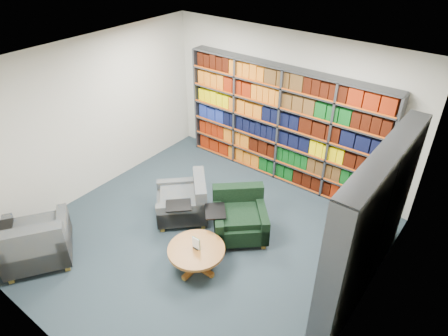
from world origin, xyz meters
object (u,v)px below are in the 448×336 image
Objects in this scene: chair_teal_left at (186,202)px; coffee_table at (196,253)px; chair_green_right at (239,217)px; chair_teal_front at (36,245)px.

chair_teal_left is 1.40× the size of coffee_table.
chair_green_right is 1.40× the size of coffee_table.
chair_teal_left is 1.22m from coffee_table.
chair_green_right is at bearing 89.28° from coffee_table.
chair_teal_front is 1.55× the size of coffee_table.
chair_teal_front is at bearing -145.57° from coffee_table.
chair_teal_left is 0.90× the size of chair_teal_front.
chair_teal_front is at bearing -129.59° from chair_green_right.
chair_teal_front is 2.36m from coffee_table.
chair_teal_front reaches higher than chair_teal_left.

